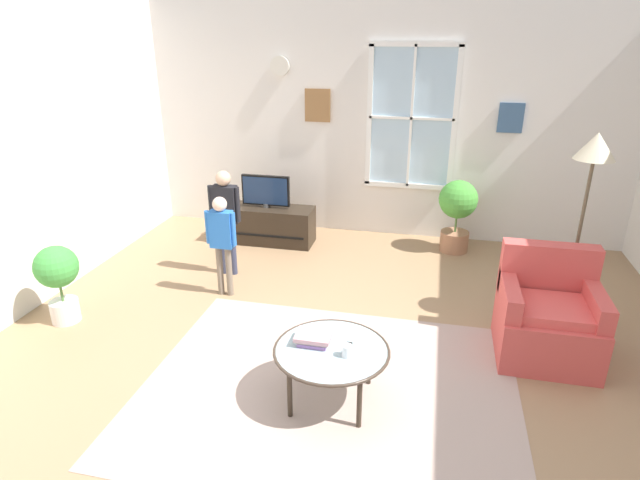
% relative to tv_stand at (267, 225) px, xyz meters
% --- Properties ---
extents(ground_plane, '(6.54, 6.87, 0.02)m').
position_rel_tv_stand_xyz_m(ground_plane, '(1.32, -2.49, -0.24)').
color(ground_plane, '#9E7A56').
extents(back_wall, '(5.94, 0.17, 2.89)m').
position_rel_tv_stand_xyz_m(back_wall, '(1.32, 0.70, 1.22)').
color(back_wall, silver).
rests_on(back_wall, ground_plane).
extents(area_rug, '(2.77, 2.27, 0.01)m').
position_rel_tv_stand_xyz_m(area_rug, '(1.36, -2.70, -0.22)').
color(area_rug, tan).
rests_on(area_rug, ground_plane).
extents(tv_stand, '(1.16, 0.42, 0.46)m').
position_rel_tv_stand_xyz_m(tv_stand, '(0.00, 0.00, 0.00)').
color(tv_stand, '#2D2319').
rests_on(tv_stand, ground_plane).
extents(television, '(0.60, 0.08, 0.40)m').
position_rel_tv_stand_xyz_m(television, '(0.00, -0.00, 0.44)').
color(television, '#4C4C4C').
rests_on(television, tv_stand).
extents(armchair, '(0.76, 0.74, 0.87)m').
position_rel_tv_stand_xyz_m(armchair, '(2.99, -1.85, 0.10)').
color(armchair, '#D14C47').
rests_on(armchair, ground_plane).
extents(coffee_table, '(0.82, 0.82, 0.43)m').
position_rel_tv_stand_xyz_m(coffee_table, '(1.40, -2.82, 0.17)').
color(coffee_table, '#99B2B7').
rests_on(coffee_table, ground_plane).
extents(book_stack, '(0.25, 0.19, 0.07)m').
position_rel_tv_stand_xyz_m(book_stack, '(1.26, -2.77, 0.24)').
color(book_stack, '#A173BF').
rests_on(book_stack, coffee_table).
extents(cup, '(0.07, 0.07, 0.09)m').
position_rel_tv_stand_xyz_m(cup, '(1.52, -2.88, 0.24)').
color(cup, white).
rests_on(cup, coffee_table).
extents(remote_near_books, '(0.05, 0.14, 0.02)m').
position_rel_tv_stand_xyz_m(remote_near_books, '(1.51, -2.80, 0.21)').
color(remote_near_books, black).
rests_on(remote_near_books, coffee_table).
extents(person_blue_shirt, '(0.31, 0.14, 1.03)m').
position_rel_tv_stand_xyz_m(person_blue_shirt, '(0.03, -1.45, 0.42)').
color(person_blue_shirt, '#726656').
rests_on(person_blue_shirt, ground_plane).
extents(person_black_shirt, '(0.35, 0.16, 1.15)m').
position_rel_tv_stand_xyz_m(person_black_shirt, '(-0.12, -0.98, 0.50)').
color(person_black_shirt, '#333851').
rests_on(person_black_shirt, ground_plane).
extents(potted_plant_by_window, '(0.45, 0.45, 0.87)m').
position_rel_tv_stand_xyz_m(potted_plant_by_window, '(2.29, 0.23, 0.30)').
color(potted_plant_by_window, '#9E6B4C').
rests_on(potted_plant_by_window, ground_plane).
extents(potted_plant_corner, '(0.38, 0.38, 0.74)m').
position_rel_tv_stand_xyz_m(potted_plant_corner, '(-1.20, -2.27, 0.23)').
color(potted_plant_corner, silver).
rests_on(potted_plant_corner, ground_plane).
extents(floor_lamp, '(0.32, 0.32, 1.74)m').
position_rel_tv_stand_xyz_m(floor_lamp, '(3.24, -1.33, 1.23)').
color(floor_lamp, black).
rests_on(floor_lamp, ground_plane).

